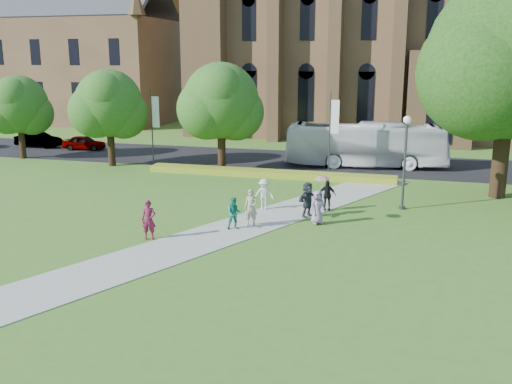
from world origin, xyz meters
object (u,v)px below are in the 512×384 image
(streetlamp, at_px, (405,151))
(large_tree, at_px, (511,57))
(car_1, at_px, (39,140))
(car_0, at_px, (84,143))
(pedestrian_0, at_px, (149,220))
(tour_coach, at_px, (365,145))

(streetlamp, xyz_separation_m, large_tree, (5.50, 4.50, 5.07))
(large_tree, distance_m, car_1, 41.36)
(streetlamp, distance_m, large_tree, 8.73)
(streetlamp, bearing_deg, large_tree, 39.29)
(large_tree, xyz_separation_m, car_1, (-39.51, 9.56, -7.62))
(car_0, xyz_separation_m, car_1, (-4.99, 0.13, 0.07))
(pedestrian_0, bearing_deg, streetlamp, 24.58)
(streetlamp, bearing_deg, car_1, 157.54)
(tour_coach, bearing_deg, large_tree, -139.78)
(large_tree, height_order, tour_coach, large_tree)
(tour_coach, distance_m, car_0, 25.86)
(tour_coach, distance_m, car_1, 30.84)
(large_tree, distance_m, tour_coach, 13.52)
(large_tree, height_order, car_1, large_tree)
(streetlamp, height_order, large_tree, large_tree)
(streetlamp, height_order, car_1, streetlamp)
(streetlamp, relative_size, car_1, 1.20)
(car_1, distance_m, pedestrian_0, 32.37)
(car_1, bearing_deg, car_0, -92.64)
(streetlamp, relative_size, tour_coach, 0.42)
(streetlamp, xyz_separation_m, pedestrian_0, (-11.23, -8.94, -2.33))
(large_tree, relative_size, tour_coach, 1.07)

